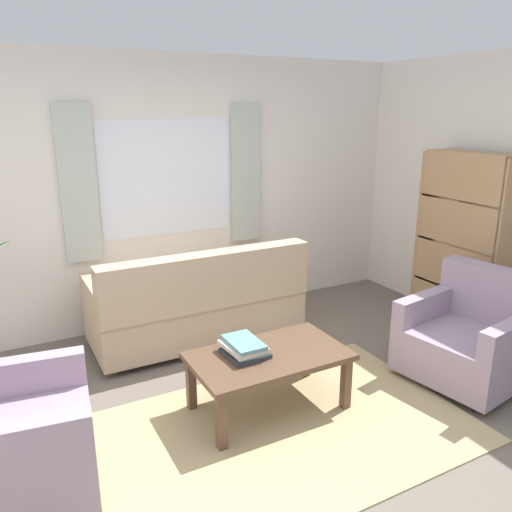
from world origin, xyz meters
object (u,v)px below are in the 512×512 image
Objects in this scene: armchair_right at (470,337)px; bookshelf at (460,254)px; coffee_table at (269,361)px; couch at (199,304)px; book_stack_on_table at (244,348)px; armchair_left at (4,438)px.

bookshelf is (0.68, 0.73, 0.41)m from armchair_right.
coffee_table is at bearing -111.82° from armchair_right.
couch is 2.52m from bookshelf.
bookshelf reaches higher than coffee_table.
couch is 1.22m from book_stack_on_table.
book_stack_on_table is (-1.79, 0.43, 0.14)m from armchair_right.
bookshelf reaches higher than armchair_left.
couch is at bearing 83.08° from book_stack_on_table.
couch is 2.32m from armchair_right.
book_stack_on_table is 2.50m from bookshelf.
armchair_left is at bearing 95.61° from bookshelf.
bookshelf is (2.47, 0.30, 0.27)m from book_stack_on_table.
couch is at bearing -45.03° from armchair_left.
armchair_right is 0.56× the size of bookshelf.
bookshelf reaches higher than book_stack_on_table.
couch is 1.27m from coffee_table.
armchair_right is 2.87× the size of book_stack_on_table.
couch is 1.73× the size of coffee_table.
couch is 2.13m from armchair_left.
couch reaches higher than coffee_table.
bookshelf is at bearing 158.71° from couch.
armchair_right reaches higher than coffee_table.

